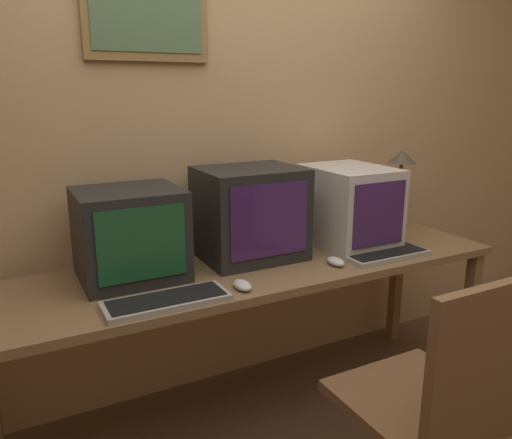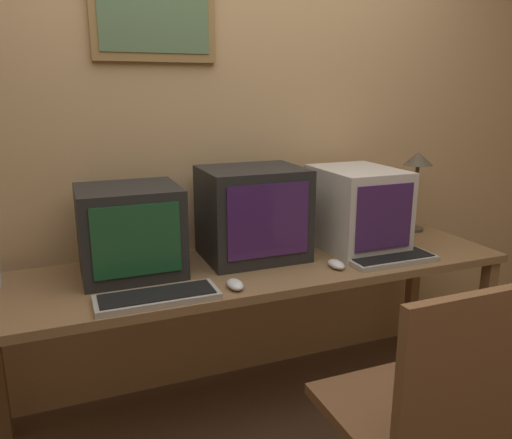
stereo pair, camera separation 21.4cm
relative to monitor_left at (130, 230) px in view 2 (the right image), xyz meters
The scene contains 11 objects.
wall_back 0.71m from the monitor_left, 31.48° to the left, with size 8.00×0.08×2.60m.
desk 0.59m from the monitor_left, 11.63° to the right, with size 2.29×0.63×0.76m.
monitor_left is the anchor object (origin of this frame).
monitor_center 0.55m from the monitor_left, ahead, with size 0.45×0.37×0.41m.
monitor_right 1.07m from the monitor_left, ahead, with size 0.35×0.45×0.39m.
keyboard_main 0.37m from the monitor_left, 82.95° to the right, with size 0.45×0.17×0.03m.
keyboard_side 1.15m from the monitor_left, 14.71° to the right, with size 0.41×0.17×0.03m.
mouse_near_keyboard 0.50m from the monitor_left, 43.92° to the right, with size 0.06×0.10×0.03m.
mouse_far_corner 0.89m from the monitor_left, 18.47° to the right, with size 0.06×0.10×0.03m.
desk_lamp 1.54m from the monitor_left, ahead, with size 0.15×0.15×0.43m.
office_chair 1.32m from the monitor_left, 52.17° to the right, with size 0.52×0.52×0.98m.
Camera 2 is at (-0.77, -1.03, 1.51)m, focal length 35.00 mm.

